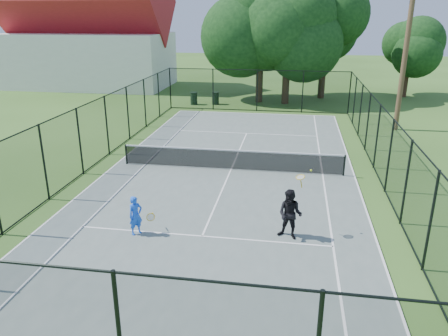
# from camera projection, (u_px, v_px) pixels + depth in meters

# --- Properties ---
(ground) EXTENTS (120.00, 120.00, 0.00)m
(ground) POSITION_uv_depth(u_px,v_px,m) (231.00, 171.00, 19.98)
(ground) COLOR #2F521C
(tennis_court) EXTENTS (11.00, 24.00, 0.06)m
(tennis_court) POSITION_uv_depth(u_px,v_px,m) (231.00, 170.00, 19.97)
(tennis_court) COLOR slate
(tennis_court) RESTS_ON ground
(tennis_net) EXTENTS (10.08, 0.08, 0.95)m
(tennis_net) POSITION_uv_depth(u_px,v_px,m) (231.00, 159.00, 19.78)
(tennis_net) COLOR black
(tennis_net) RESTS_ON tennis_court
(fence) EXTENTS (13.10, 26.10, 3.00)m
(fence) POSITION_uv_depth(u_px,v_px,m) (231.00, 139.00, 19.47)
(fence) COLOR black
(fence) RESTS_ON ground
(tree_near_left) EXTENTS (7.40, 7.40, 9.65)m
(tree_near_left) POSITION_uv_depth(u_px,v_px,m) (261.00, 25.00, 33.39)
(tree_near_left) COLOR #332114
(tree_near_left) RESTS_ON ground
(tree_near_mid) EXTENTS (6.23, 6.23, 8.15)m
(tree_near_mid) POSITION_uv_depth(u_px,v_px,m) (288.00, 38.00, 33.00)
(tree_near_mid) COLOR #332114
(tree_near_mid) RESTS_ON ground
(tree_near_right) EXTENTS (6.20, 6.20, 8.56)m
(tree_near_right) POSITION_uv_depth(u_px,v_px,m) (326.00, 31.00, 35.16)
(tree_near_right) COLOR #332114
(tree_near_right) RESTS_ON ground
(tree_far_right) EXTENTS (4.18, 4.18, 5.53)m
(tree_far_right) POSITION_uv_depth(u_px,v_px,m) (408.00, 56.00, 36.36)
(tree_far_right) COLOR #332114
(tree_far_right) RESTS_ON ground
(building) EXTENTS (15.30, 8.15, 11.87)m
(building) POSITION_uv_depth(u_px,v_px,m) (88.00, 34.00, 41.33)
(building) COLOR silver
(building) RESTS_ON ground
(trash_bin_left) EXTENTS (0.58, 0.58, 0.97)m
(trash_bin_left) POSITION_uv_depth(u_px,v_px,m) (194.00, 98.00, 34.17)
(trash_bin_left) COLOR black
(trash_bin_left) RESTS_ON ground
(trash_bin_right) EXTENTS (0.58, 0.58, 0.97)m
(trash_bin_right) POSITION_uv_depth(u_px,v_px,m) (215.00, 98.00, 34.24)
(trash_bin_right) COLOR black
(trash_bin_right) RESTS_ON ground
(utility_pole) EXTENTS (1.40, 0.30, 8.77)m
(utility_pole) POSITION_uv_depth(u_px,v_px,m) (405.00, 56.00, 25.50)
(utility_pole) COLOR #4C3823
(utility_pole) RESTS_ON ground
(player_blue) EXTENTS (0.86, 0.56, 1.29)m
(player_blue) POSITION_uv_depth(u_px,v_px,m) (136.00, 215.00, 13.97)
(player_blue) COLOR blue
(player_blue) RESTS_ON tennis_court
(player_black) EXTENTS (1.08, 1.09, 2.12)m
(player_black) POSITION_uv_depth(u_px,v_px,m) (290.00, 214.00, 13.66)
(player_black) COLOR black
(player_black) RESTS_ON tennis_court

